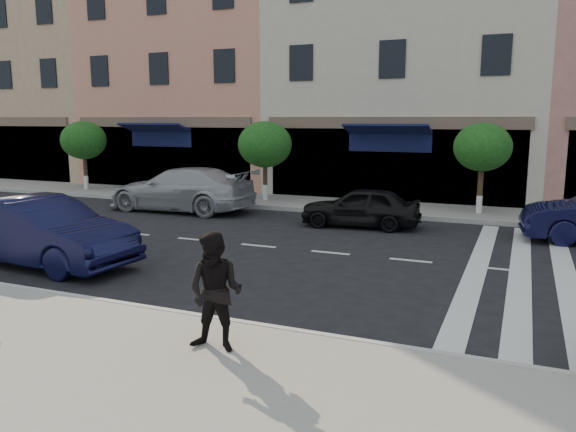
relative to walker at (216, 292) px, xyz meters
The scene contains 13 objects.
ground 2.83m from the walker, 102.21° to the left, with size 120.00×120.00×0.00m, color black.
sidewalk_near 1.57m from the walker, 116.05° to the right, with size 60.00×4.50×0.15m, color gray.
sidewalk_far 13.64m from the walker, 92.37° to the left, with size 60.00×3.00×0.15m, color gray.
building_west_far 30.30m from the walker, 139.02° to the left, with size 12.00×9.00×12.00m, color tan.
building_west_mid 23.54m from the walker, 120.54° to the left, with size 10.00×9.00×14.00m, color tan.
building_centre 20.14m from the walker, 93.10° to the left, with size 11.00×9.00×11.00m, color beige.
street_tree_wa 19.84m from the walker, 137.38° to the left, with size 2.00×2.00×3.05m.
street_tree_wb 14.57m from the walker, 112.54° to the left, with size 2.10×2.10×3.06m.
street_tree_c 13.69m from the walker, 79.69° to the left, with size 1.90×1.90×3.04m.
walker is the anchor object (origin of this frame).
car_near_mid 6.90m from the walker, 155.13° to the left, with size 1.65×4.73×1.56m, color black.
car_far_left 13.08m from the walker, 125.58° to the left, with size 2.22×5.45×1.58m, color #A8A9AE.
car_far_mid 10.25m from the walker, 94.54° to the left, with size 1.47×3.65×1.24m, color black.
Camera 1 is at (4.34, -9.00, 3.32)m, focal length 35.00 mm.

